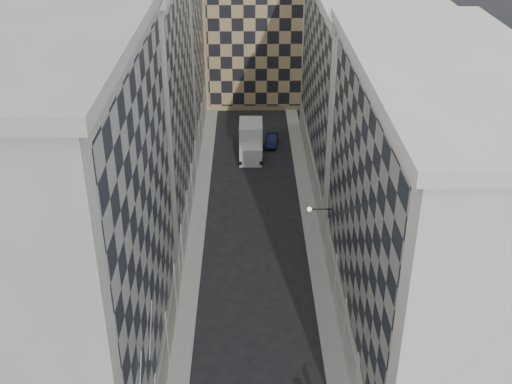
{
  "coord_description": "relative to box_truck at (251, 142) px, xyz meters",
  "views": [
    {
      "loc": [
        -0.57,
        -19.0,
        31.13
      ],
      "look_at": [
        -0.07,
        15.8,
        12.21
      ],
      "focal_mm": 45.0,
      "sensor_mm": 36.0,
      "label": 1
    }
  ],
  "objects": [
    {
      "name": "sidewalk_west",
      "position": [
        -5.06,
        -17.39,
        -1.46
      ],
      "size": [
        1.5,
        100.0,
        0.15
      ],
      "primitive_type": "cube",
      "color": "gray",
      "rests_on": "ground"
    },
    {
      "name": "sidewalk_east",
      "position": [
        5.44,
        -17.39,
        -1.46
      ],
      "size": [
        1.5,
        100.0,
        0.15
      ],
      "primitive_type": "cube",
      "color": "gray",
      "rests_on": "ground"
    },
    {
      "name": "bldg_left_a",
      "position": [
        -10.69,
        -36.39,
        10.29
      ],
      "size": [
        10.8,
        22.8,
        23.7
      ],
      "color": "gray",
      "rests_on": "ground"
    },
    {
      "name": "bldg_left_b",
      "position": [
        -10.69,
        -14.39,
        9.79
      ],
      "size": [
        10.8,
        22.8,
        22.7
      ],
      "color": "#98958D",
      "rests_on": "ground"
    },
    {
      "name": "bldg_left_c",
      "position": [
        -10.69,
        7.61,
        9.29
      ],
      "size": [
        10.8,
        22.8,
        21.7
      ],
      "color": "gray",
      "rests_on": "ground"
    },
    {
      "name": "bldg_right_a",
      "position": [
        11.07,
        -32.39,
        8.79
      ],
      "size": [
        10.8,
        26.8,
        20.7
      ],
      "color": "#BDB7AD",
      "rests_on": "ground"
    },
    {
      "name": "bldg_right_b",
      "position": [
        11.09,
        -5.39,
        8.31
      ],
      "size": [
        10.8,
        28.8,
        19.7
      ],
      "color": "#BDB7AD",
      "rests_on": "ground"
    },
    {
      "name": "tan_block",
      "position": [
        2.19,
        20.51,
        7.9
      ],
      "size": [
        16.8,
        14.8,
        18.8
      ],
      "color": "tan",
      "rests_on": "ground"
    },
    {
      "name": "flagpoles_left",
      "position": [
        -5.71,
        -41.39,
        6.47
      ],
      "size": [
        0.1,
        6.33,
        2.33
      ],
      "color": "gray",
      "rests_on": "ground"
    },
    {
      "name": "bracket_lamp",
      "position": [
        4.57,
        -23.39,
        4.67
      ],
      "size": [
        1.98,
        0.36,
        0.36
      ],
      "color": "black",
      "rests_on": "ground"
    },
    {
      "name": "box_truck",
      "position": [
        0.0,
        0.0,
        0.0
      ],
      "size": [
        2.69,
        6.45,
        3.52
      ],
      "rotation": [
        0.0,
        0.0,
        -0.01
      ],
      "color": "silver",
      "rests_on": "ground"
    },
    {
      "name": "dark_car",
      "position": [
        2.46,
        2.48,
        -0.92
      ],
      "size": [
        1.8,
        3.89,
        1.23
      ],
      "primitive_type": "imported",
      "rotation": [
        0.0,
        0.0,
        -0.14
      ],
      "color": "#0F1438",
      "rests_on": "ground"
    }
  ]
}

